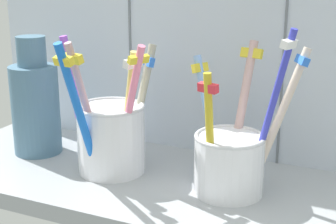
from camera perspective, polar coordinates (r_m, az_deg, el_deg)
name	(u,v)px	position (r cm, az deg, el deg)	size (l,w,h in cm)	color
counter_slab	(167,188)	(61.29, -0.09, -8.59)	(64.00, 22.00, 2.00)	#9EA3A8
toothbrush_cup_left	(111,133)	(62.30, -6.40, -2.32)	(11.65, 13.79, 17.20)	white
toothbrush_cup_right	(231,155)	(57.09, 7.17, -4.86)	(13.98, 11.35, 18.93)	white
ceramic_vase	(35,104)	(70.03, -14.74, 0.91)	(6.39, 6.39, 15.88)	slate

